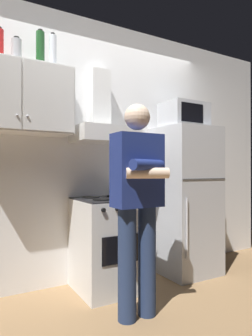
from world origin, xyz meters
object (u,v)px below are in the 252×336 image
(microwave, at_px, (184,116))
(bottle_canister_steel, at_px, (16,50))
(range_hood, at_px, (103,123))
(person_standing, at_px, (138,200))
(upper_cabinet, at_px, (18,98))
(cooking_pot, at_px, (127,191))
(bottle_wine_green, at_px, (40,49))
(bottle_vodka_clear, at_px, (53,52))
(refrigerator, at_px, (185,200))
(stove_oven, at_px, (109,243))

(microwave, bearing_deg, bottle_canister_steel, 177.13)
(range_hood, xyz_separation_m, person_standing, (-0.05, -0.73, -0.70))
(person_standing, bearing_deg, upper_cabinet, 135.74)
(upper_cabinet, height_order, cooking_pot, upper_cabinet)
(bottle_wine_green, bearing_deg, range_hood, -1.60)
(bottle_wine_green, bearing_deg, bottle_vodka_clear, -15.41)
(range_hood, bearing_deg, cooking_pot, -62.12)
(cooking_pot, bearing_deg, bottle_wine_green, 160.48)
(refrigerator, xyz_separation_m, bottle_canister_steel, (-1.77, 0.11, 1.35))
(microwave, bearing_deg, refrigerator, -89.10)
(cooking_pot, xyz_separation_m, bottle_wine_green, (-0.74, 0.26, 1.28))
(refrigerator, height_order, bottle_wine_green, bottle_wine_green)
(bottle_canister_steel, bearing_deg, cooking_pot, -13.44)
(bottle_canister_steel, bearing_deg, bottle_wine_green, 9.73)
(microwave, height_order, bottle_wine_green, bottle_wine_green)
(person_standing, xyz_separation_m, bottle_wine_green, (-0.56, 0.75, 1.31))
(microwave, xyz_separation_m, cooking_pot, (-0.82, -0.14, -0.81))
(stove_oven, distance_m, cooking_pot, 0.53)
(refrigerator, height_order, bottle_vodka_clear, bottle_vodka_clear)
(person_standing, xyz_separation_m, bottle_canister_steel, (-0.77, 0.71, 1.25))
(stove_oven, relative_size, refrigerator, 0.55)
(refrigerator, bearing_deg, stove_oven, -179.96)
(upper_cabinet, xyz_separation_m, stove_oven, (0.80, -0.13, -1.32))
(range_hood, xyz_separation_m, refrigerator, (0.95, -0.13, -0.80))
(upper_cabinet, relative_size, person_standing, 0.55)
(upper_cabinet, height_order, person_standing, upper_cabinet)
(range_hood, bearing_deg, person_standing, -93.91)
(refrigerator, relative_size, bottle_canister_steel, 7.44)
(upper_cabinet, height_order, range_hood, range_hood)
(upper_cabinet, bearing_deg, microwave, -3.48)
(person_standing, relative_size, bottle_vodka_clear, 5.08)
(bottle_vodka_clear, bearing_deg, stove_oven, -12.77)
(range_hood, height_order, bottle_vodka_clear, bottle_vodka_clear)
(upper_cabinet, relative_size, microwave, 1.88)
(microwave, bearing_deg, cooking_pot, -170.43)
(stove_oven, distance_m, range_hood, 1.17)
(upper_cabinet, distance_m, refrigerator, 2.00)
(stove_oven, xyz_separation_m, bottle_canister_steel, (-0.82, 0.11, 1.72))
(stove_oven, distance_m, person_standing, 0.77)
(refrigerator, xyz_separation_m, microwave, (-0.00, 0.02, 0.94))
(stove_oven, relative_size, cooking_pot, 3.09)
(stove_oven, bearing_deg, range_hood, 90.00)
(refrigerator, relative_size, microwave, 3.33)
(person_standing, xyz_separation_m, cooking_pot, (0.18, 0.49, 0.03))
(refrigerator, distance_m, cooking_pot, 0.84)
(bottle_wine_green, bearing_deg, refrigerator, -5.23)
(microwave, bearing_deg, range_hood, 173.54)
(bottle_wine_green, xyz_separation_m, bottle_canister_steel, (-0.21, -0.04, -0.06))
(stove_oven, height_order, refrigerator, refrigerator)
(bottle_vodka_clear, relative_size, bottle_wine_green, 0.95)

